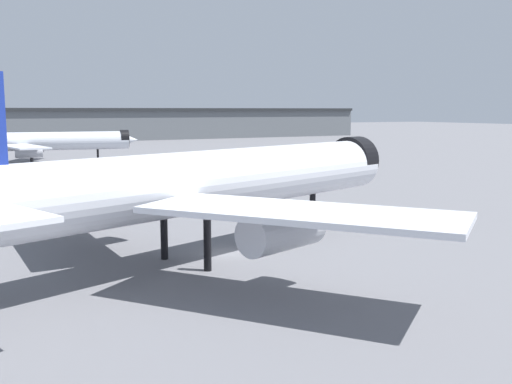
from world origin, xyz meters
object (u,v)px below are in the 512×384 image
at_px(airliner_near_gate, 203,183).
at_px(baggage_tug_wing, 278,197).
at_px(service_truck_front, 121,193).
at_px(airliner_far_taxiway, 39,142).

distance_m(airliner_near_gate, baggage_tug_wing, 33.05).
bearing_deg(airliner_near_gate, service_truck_front, 67.48).
distance_m(airliner_far_taxiway, service_truck_front, 68.46).
bearing_deg(service_truck_front, baggage_tug_wing, -40.85).
bearing_deg(service_truck_front, airliner_near_gate, -108.54).
bearing_deg(baggage_tug_wing, service_truck_front, 99.35).
distance_m(airliner_near_gate, service_truck_front, 34.15).
height_order(airliner_near_gate, service_truck_front, airliner_near_gate).
bearing_deg(airliner_far_taxiway, baggage_tug_wing, -65.55).
bearing_deg(airliner_far_taxiway, airliner_near_gate, -81.05).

